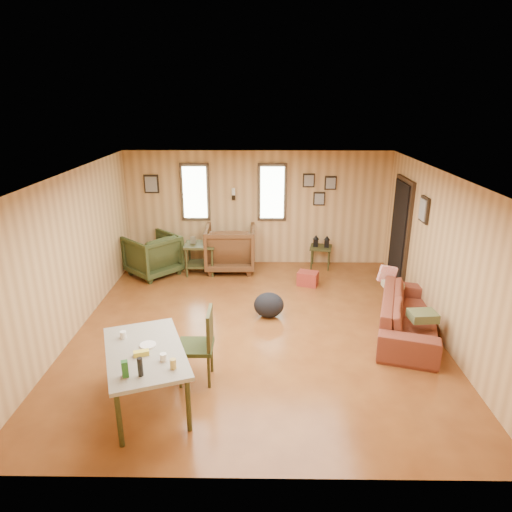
{
  "coord_description": "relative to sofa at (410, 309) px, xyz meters",
  "views": [
    {
      "loc": [
        0.09,
        -6.39,
        3.43
      ],
      "look_at": [
        0.0,
        0.4,
        1.05
      ],
      "focal_mm": 32.0,
      "sensor_mm": 36.0,
      "label": 1
    }
  ],
  "objects": [
    {
      "name": "recliner_brown",
      "position": [
        -2.89,
        2.71,
        0.11
      ],
      "size": [
        1.02,
        0.96,
        1.03
      ],
      "primitive_type": "imported",
      "rotation": [
        0.0,
        0.0,
        3.16
      ],
      "color": "#513018",
      "rests_on": "ground"
    },
    {
      "name": "recliner_green",
      "position": [
        -4.43,
        2.38,
        0.05
      ],
      "size": [
        1.22,
        1.22,
        0.92
      ],
      "primitive_type": "imported",
      "rotation": [
        0.0,
        0.0,
        -2.33
      ],
      "color": "#2D3618",
      "rests_on": "ground"
    },
    {
      "name": "room",
      "position": [
        -2.16,
        0.41,
        0.8
      ],
      "size": [
        5.54,
        6.04,
        2.44
      ],
      "color": "brown",
      "rests_on": "ground"
    },
    {
      "name": "end_table",
      "position": [
        -3.48,
        2.46,
        0.03
      ],
      "size": [
        0.62,
        0.56,
        0.78
      ],
      "rotation": [
        0.0,
        0.0,
        0.02
      ],
      "color": "#353718",
      "rests_on": "ground"
    },
    {
      "name": "sofa_pillows",
      "position": [
        -0.01,
        0.27,
        0.09
      ],
      "size": [
        0.52,
        1.63,
        0.33
      ],
      "rotation": [
        0.0,
        0.0,
        0.09
      ],
      "color": "#505630",
      "rests_on": "sofa"
    },
    {
      "name": "sofa",
      "position": [
        0.0,
        0.0,
        0.0
      ],
      "size": [
        1.19,
        2.17,
        0.82
      ],
      "primitive_type": "imported",
      "rotation": [
        0.0,
        0.0,
        1.27
      ],
      "color": "brown",
      "rests_on": "ground"
    },
    {
      "name": "dining_table",
      "position": [
        -3.55,
        -1.77,
        0.25
      ],
      "size": [
        1.28,
        1.61,
        0.92
      ],
      "rotation": [
        0.0,
        0.0,
        0.35
      ],
      "color": "gray",
      "rests_on": "ground"
    },
    {
      "name": "cooler",
      "position": [
        -1.35,
        1.86,
        -0.27
      ],
      "size": [
        0.44,
        0.38,
        0.27
      ],
      "rotation": [
        0.0,
        0.0,
        -0.33
      ],
      "color": "maroon",
      "rests_on": "ground"
    },
    {
      "name": "backpack",
      "position": [
        -2.12,
        0.51,
        -0.2
      ],
      "size": [
        0.6,
        0.54,
        0.42
      ],
      "rotation": [
        0.0,
        0.0,
        0.43
      ],
      "color": "black",
      "rests_on": "ground"
    },
    {
      "name": "dining_chair",
      "position": [
        -2.99,
        -1.26,
        0.14
      ],
      "size": [
        0.44,
        0.44,
        0.98
      ],
      "rotation": [
        0.0,
        0.0,
        0.01
      ],
      "color": "#2D3618",
      "rests_on": "ground"
    },
    {
      "name": "side_table",
      "position": [
        -1.0,
        2.84,
        0.07
      ],
      "size": [
        0.52,
        0.52,
        0.7
      ],
      "rotation": [
        0.0,
        0.0,
        -0.19
      ],
      "color": "#353718",
      "rests_on": "ground"
    }
  ]
}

